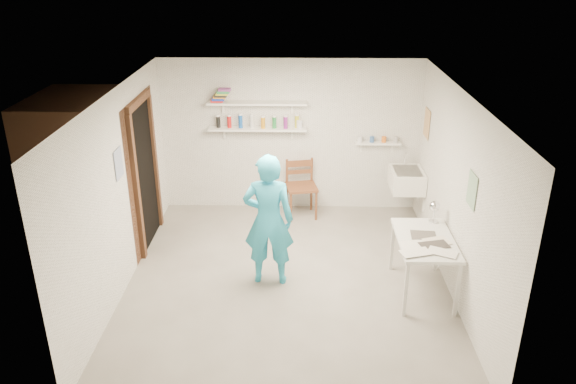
{
  "coord_description": "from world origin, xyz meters",
  "views": [
    {
      "loc": [
        0.13,
        -6.1,
        3.86
      ],
      "look_at": [
        0.0,
        0.4,
        1.05
      ],
      "focal_mm": 35.0,
      "sensor_mm": 36.0,
      "label": 1
    }
  ],
  "objects_px": {
    "work_table": "(423,265)",
    "desk_lamp": "(435,206)",
    "belfast_sink": "(407,180)",
    "wooden_chair": "(301,187)",
    "wall_clock": "(268,192)",
    "man": "(268,220)"
  },
  "relations": [
    {
      "from": "belfast_sink",
      "to": "desk_lamp",
      "type": "xyz_separation_m",
      "value": [
        0.07,
        -1.47,
        0.25
      ]
    },
    {
      "from": "wall_clock",
      "to": "wooden_chair",
      "type": "distance_m",
      "value": 1.84
    },
    {
      "from": "wall_clock",
      "to": "desk_lamp",
      "type": "relative_size",
      "value": 2.22
    },
    {
      "from": "man",
      "to": "wall_clock",
      "type": "xyz_separation_m",
      "value": [
        -0.01,
        0.22,
        0.28
      ]
    },
    {
      "from": "wall_clock",
      "to": "desk_lamp",
      "type": "bearing_deg",
      "value": 2.19
    },
    {
      "from": "wooden_chair",
      "to": "work_table",
      "type": "height_order",
      "value": "wooden_chair"
    },
    {
      "from": "belfast_sink",
      "to": "wall_clock",
      "type": "relative_size",
      "value": 1.97
    },
    {
      "from": "man",
      "to": "wooden_chair",
      "type": "relative_size",
      "value": 1.73
    },
    {
      "from": "man",
      "to": "wooden_chair",
      "type": "bearing_deg",
      "value": -100.11
    },
    {
      "from": "wall_clock",
      "to": "work_table",
      "type": "relative_size",
      "value": 0.28
    },
    {
      "from": "work_table",
      "to": "desk_lamp",
      "type": "xyz_separation_m",
      "value": [
        0.18,
        0.44,
        0.59
      ]
    },
    {
      "from": "man",
      "to": "work_table",
      "type": "distance_m",
      "value": 1.94
    },
    {
      "from": "belfast_sink",
      "to": "work_table",
      "type": "bearing_deg",
      "value": -93.3
    },
    {
      "from": "wooden_chair",
      "to": "work_table",
      "type": "bearing_deg",
      "value": -65.8
    },
    {
      "from": "man",
      "to": "work_table",
      "type": "relative_size",
      "value": 1.55
    },
    {
      "from": "belfast_sink",
      "to": "wooden_chair",
      "type": "height_order",
      "value": "wooden_chair"
    },
    {
      "from": "man",
      "to": "wall_clock",
      "type": "height_order",
      "value": "man"
    },
    {
      "from": "wooden_chair",
      "to": "man",
      "type": "bearing_deg",
      "value": -112.71
    },
    {
      "from": "work_table",
      "to": "desk_lamp",
      "type": "bearing_deg",
      "value": 67.58
    },
    {
      "from": "wooden_chair",
      "to": "work_table",
      "type": "distance_m",
      "value": 2.57
    },
    {
      "from": "work_table",
      "to": "desk_lamp",
      "type": "distance_m",
      "value": 0.75
    },
    {
      "from": "wall_clock",
      "to": "wooden_chair",
      "type": "bearing_deg",
      "value": 78.1
    }
  ]
}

